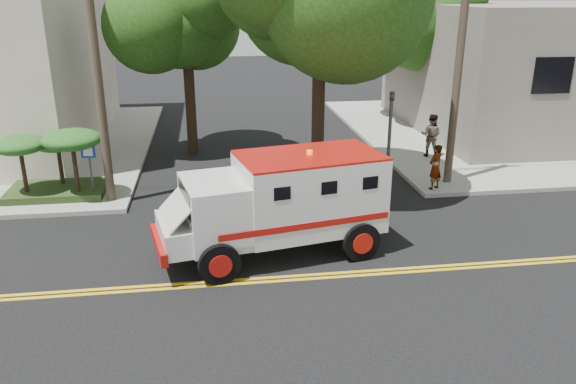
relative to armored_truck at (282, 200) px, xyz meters
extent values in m
plane|color=black|center=(0.43, -1.48, -1.55)|extent=(100.00, 100.00, 0.00)
cube|color=gray|center=(13.93, 12.02, -1.47)|extent=(17.00, 17.00, 0.15)
cube|color=#686459|center=(15.43, 12.52, 1.60)|extent=(14.00, 12.00, 6.00)
cylinder|color=#382D23|center=(-5.17, 4.52, 2.95)|extent=(0.28, 0.28, 9.00)
cylinder|color=#382D23|center=(6.73, 4.72, 2.95)|extent=(0.28, 0.28, 9.00)
cylinder|color=black|center=(1.93, 5.02, 1.95)|extent=(0.44, 0.44, 7.00)
cylinder|color=black|center=(-2.57, 10.52, 1.25)|extent=(0.44, 0.44, 5.60)
sphere|color=#133C10|center=(-2.57, 10.52, 4.05)|extent=(3.92, 3.92, 3.92)
sphere|color=#133C10|center=(-1.73, 9.96, 4.47)|extent=(3.36, 3.36, 3.36)
cylinder|color=black|center=(8.93, 14.52, 1.43)|extent=(0.44, 0.44, 5.95)
sphere|color=#133C10|center=(8.93, 14.52, 4.40)|extent=(4.20, 4.20, 4.20)
cylinder|color=#3F3F42|center=(4.23, 4.12, 0.25)|extent=(0.12, 0.12, 3.60)
imported|color=#3F3F42|center=(4.23, 4.12, 1.60)|extent=(0.15, 0.18, 0.90)
cylinder|color=#3F3F42|center=(-5.77, 4.72, -0.55)|extent=(0.06, 0.06, 2.00)
cube|color=#0C33A5|center=(-5.77, 4.66, 0.25)|extent=(0.45, 0.03, 0.45)
cube|color=#1E3314|center=(-7.07, 5.32, -1.28)|extent=(3.20, 2.00, 0.24)
cylinder|color=black|center=(-7.97, 5.02, -0.40)|extent=(0.14, 0.14, 1.52)
ellipsoid|color=#194514|center=(-7.97, 5.02, 0.46)|extent=(1.73, 1.73, 0.60)
cylinder|color=black|center=(-6.97, 5.72, -0.48)|extent=(0.14, 0.14, 1.36)
ellipsoid|color=#194514|center=(-6.97, 5.72, 0.29)|extent=(1.55, 1.55, 0.54)
cylinder|color=black|center=(-6.27, 4.82, -0.32)|extent=(0.14, 0.14, 1.68)
ellipsoid|color=#194514|center=(-6.27, 4.82, 0.63)|extent=(1.91, 1.91, 0.66)
cube|color=silver|center=(0.76, 0.16, 0.12)|extent=(4.07, 2.89, 1.99)
cube|color=silver|center=(-1.75, -0.36, -0.07)|extent=(1.91, 2.35, 1.61)
cube|color=black|center=(-2.48, -0.51, 0.35)|extent=(0.38, 1.59, 0.66)
cube|color=silver|center=(-2.73, -0.56, -0.55)|extent=(1.22, 2.03, 0.66)
cube|color=#A1120C|center=(-3.20, -0.66, -0.79)|extent=(0.58, 2.03, 0.33)
cube|color=#A1120C|center=(0.76, 0.16, 1.14)|extent=(4.07, 2.89, 0.06)
cylinder|color=black|center=(-1.73, -1.44, -1.02)|extent=(1.08, 0.51, 1.04)
cylinder|color=black|center=(-2.15, 0.64, -1.02)|extent=(1.08, 0.51, 1.04)
cylinder|color=black|center=(1.99, -0.68, -1.02)|extent=(1.08, 0.51, 1.04)
cylinder|color=black|center=(1.57, 1.41, -1.02)|extent=(1.08, 0.51, 1.04)
imported|color=gray|center=(5.93, 4.02, -0.59)|extent=(0.70, 0.63, 1.60)
imported|color=gray|center=(7.33, 8.00, -0.50)|extent=(1.10, 1.04, 1.79)
camera|label=1|loc=(-1.78, -13.73, 5.22)|focal=35.00mm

